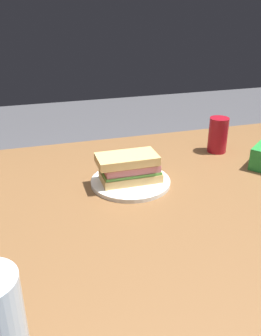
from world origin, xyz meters
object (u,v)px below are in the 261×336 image
Objects in this scene: dining_table at (148,231)px; soda_can_red at (218,135)px; paper_plate at (130,182)px; sandwich at (129,168)px.

soda_can_red is (-0.35, -0.28, 0.14)m from dining_table.
paper_plate is 0.39m from soda_can_red.
dining_table is at bearing 96.17° from sandwich.
soda_can_red reaches higher than dining_table.
soda_can_red is at bearing -157.42° from paper_plate.
dining_table is at bearing 94.50° from paper_plate.
dining_table is 0.47m from soda_can_red.
dining_table is 8.24× the size of paper_plate.
dining_table is at bearing 39.05° from soda_can_red.
sandwich is (0.01, -0.13, 0.13)m from dining_table.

